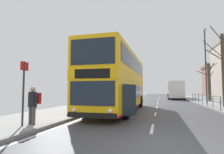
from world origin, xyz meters
TOP-DOWN VIEW (x-y plane):
  - ground at (-0.72, -0.00)m, footprint 15.80×140.00m
  - double_decker_bus_main at (-2.69, 8.35)m, footprint 3.23×11.65m
  - background_bus_far_lane at (2.97, 30.33)m, footprint 2.86×10.70m
  - pedestrian_railing_far_kerb at (4.45, 10.15)m, footprint 0.05×21.44m
  - pedestrian_with_backpack at (-4.99, 1.48)m, footprint 0.55×0.58m
  - bus_stop_sign_near at (-5.17, 1.08)m, footprint 0.08×0.44m
  - street_lamp_far_side at (5.33, 17.11)m, footprint 0.28×0.60m
  - bare_tree_far_00 at (6.48, 20.76)m, footprint 2.62×3.01m
  - bare_tree_far_01 at (5.86, 12.84)m, footprint 2.93×2.08m

SIDE VIEW (x-z plane):
  - ground at x=-0.72m, z-range -0.06..0.14m
  - pedestrian_railing_far_kerb at x=4.45m, z-range 0.32..1.34m
  - pedestrian_with_backpack at x=-4.99m, z-range 0.27..1.89m
  - background_bus_far_lane at x=2.97m, z-range 0.15..3.21m
  - bus_stop_sign_near at x=-5.17m, z-range 0.45..3.12m
  - double_decker_bus_main at x=-2.69m, z-range 0.11..4.43m
  - bare_tree_far_00 at x=6.48m, z-range 0.22..5.30m
  - bare_tree_far_01 at x=5.86m, z-range 0.04..7.70m
  - street_lamp_far_side at x=5.33m, z-range 0.76..9.18m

